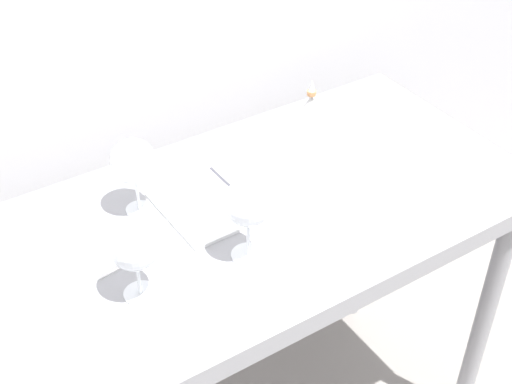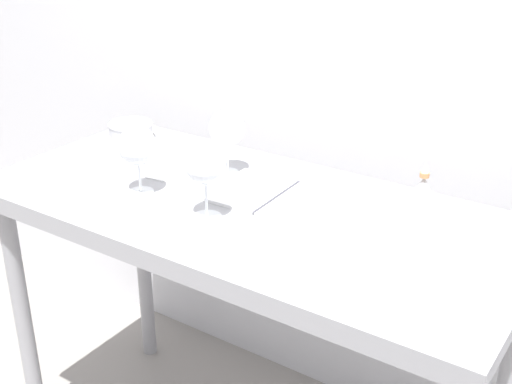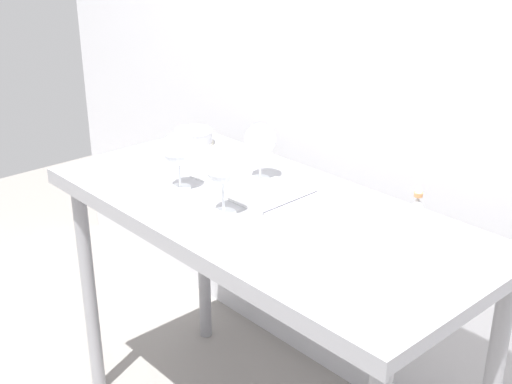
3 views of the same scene
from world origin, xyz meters
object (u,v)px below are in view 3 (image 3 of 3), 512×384
Objects in this scene: wine_glass_near_left at (178,150)px; tasting_bowl at (194,136)px; wine_glass_near_center at (223,169)px; decanter_funnel at (417,210)px; wine_glass_far_left at (260,140)px; open_notebook at (291,203)px; tasting_sheet_upper at (212,163)px.

wine_glass_near_left reaches higher than tasting_bowl.
tasting_bowl is (-0.54, 0.31, -0.11)m from wine_glass_near_center.
wine_glass_near_center is 0.23m from wine_glass_near_left.
decanter_funnel is at bearing 40.16° from wine_glass_near_center.
wine_glass_far_left is 0.54m from decanter_funnel.
wine_glass_near_center reaches higher than decanter_funnel.
wine_glass_far_left is at bearing 160.12° from open_notebook.
wine_glass_far_left is at bearing -170.58° from decanter_funnel.
decanter_funnel reaches higher than open_notebook.
tasting_sheet_upper is at bearing 172.64° from open_notebook.
wine_glass_near_center reaches higher than wine_glass_far_left.
wine_glass_near_center is 0.63m from tasting_bowl.
wine_glass_near_left reaches higher than decanter_funnel.
wine_glass_near_center is 1.05× the size of wine_glass_near_left.
wine_glass_far_left reaches higher than decanter_funnel.
tasting_sheet_upper is 0.22m from tasting_bowl.
wine_glass_far_left reaches higher than wine_glass_near_left.
open_notebook is 2.44× the size of tasting_bowl.
open_notebook is (0.08, 0.19, -0.13)m from wine_glass_near_center.
decanter_funnel is at bearing 24.60° from open_notebook.
tasting_bowl is at bearing 150.24° from wine_glass_near_center.
tasting_sheet_upper is at bearing -21.40° from tasting_bowl.
tasting_bowl is at bearing 152.11° from tasting_sheet_upper.
wine_glass_far_left is at bearing -7.44° from tasting_bowl.
open_notebook is at bearing -12.40° from tasting_sheet_upper.
open_notebook is 0.36m from decanter_funnel.
tasting_sheet_upper is at bearing 145.71° from wine_glass_near_center.
tasting_sheet_upper is 0.75m from decanter_funnel.
wine_glass_near_left is 0.66× the size of tasting_sheet_upper.
wine_glass_far_left is 1.26× the size of tasting_bowl.
tasting_bowl is (-0.31, 0.29, -0.10)m from wine_glass_near_left.
wine_glass_near_left is 0.38m from open_notebook.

